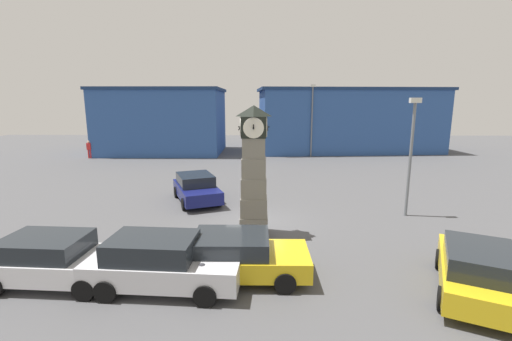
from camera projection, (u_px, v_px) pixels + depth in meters
The scene contains 15 objects.
ground_plane at pixel (256, 224), 15.55m from camera, with size 86.12×86.12×0.00m, color #4C4C4F.
clock_tower at pixel (254, 175), 13.94m from camera, with size 1.25×1.28×5.35m.
bollard_near_tower at pixel (202, 280), 9.70m from camera, with size 0.27×0.27×1.01m.
bollard_mid_row at pixel (235, 258), 10.87m from camera, with size 0.30×0.30×1.18m.
bollard_far_row at pixel (261, 248), 11.85m from camera, with size 0.20×0.20×0.99m.
car_navy_sedan at pixel (54, 259), 10.43m from camera, with size 4.43×2.17×1.48m.
car_near_tower at pixel (161, 263), 10.11m from camera, with size 4.62×2.14×1.59m.
car_by_building at pixel (239, 256), 10.73m from camera, with size 4.23×2.09×1.42m.
car_far_lot at pixel (478, 270), 9.70m from camera, with size 3.49×4.61×1.53m.
car_silver_hatch at pixel (196, 188), 19.09m from camera, with size 3.42×4.64×1.50m.
pedestrian_crossing_lot at pixel (89, 148), 33.82m from camera, with size 0.42×0.28×1.75m.
street_lamp_near_road at pixel (312, 116), 34.23m from camera, with size 0.50×0.24×7.19m.
street_lamp_far_side at pixel (411, 148), 16.16m from camera, with size 0.50×0.24×5.67m.
warehouse_blue_far at pixel (164, 121), 37.59m from camera, with size 13.10×9.18×6.96m.
storefront_low_left at pixel (348, 120), 38.44m from camera, with size 20.62×9.34×6.99m.
Camera 1 is at (0.25, -14.77, 5.45)m, focal length 24.00 mm.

